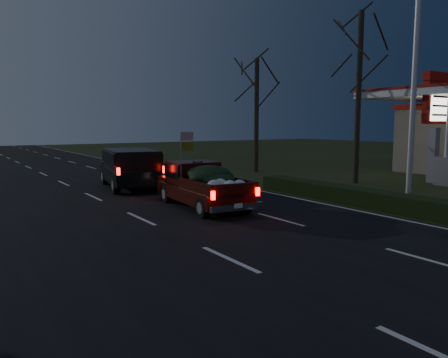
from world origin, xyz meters
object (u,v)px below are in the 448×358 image
pickup_truck (202,182)px  lead_suv (131,165)px  light_pole (416,55)px  gas_price_pylon (436,109)px

pickup_truck → lead_suv: pickup_truck is taller
light_pole → pickup_truck: size_ratio=1.92×
light_pole → gas_price_pylon: light_pole is taller
pickup_truck → gas_price_pylon: bearing=2.2°
light_pole → lead_suv: size_ratio=1.68×
pickup_truck → lead_suv: (-0.36, 5.98, 0.21)m
light_pole → lead_suv: bearing=126.9°
gas_price_pylon → lead_suv: bearing=154.3°
pickup_truck → lead_suv: bearing=98.4°
pickup_truck → lead_suv: 5.99m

